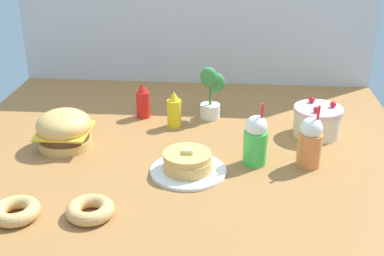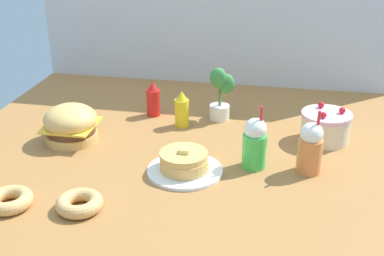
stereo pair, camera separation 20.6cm
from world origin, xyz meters
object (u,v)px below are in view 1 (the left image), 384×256
(layer_cake, at_px, (317,121))
(donut_chocolate, at_px, (90,209))
(orange_float_cup, at_px, (310,142))
(cream_soda_cup, at_px, (256,140))
(ketchup_bottle, at_px, (143,101))
(donut_pink_glaze, at_px, (16,211))
(pancake_stack, at_px, (188,164))
(burger, at_px, (64,130))
(mustard_bottle, at_px, (174,110))
(potted_plant, at_px, (211,90))

(layer_cake, distance_m, donut_chocolate, 1.14)
(orange_float_cup, bearing_deg, cream_soda_cup, 179.54)
(ketchup_bottle, distance_m, cream_soda_cup, 0.70)
(ketchup_bottle, xyz_separation_m, donut_pink_glaze, (-0.29, -0.90, -0.06))
(layer_cake, xyz_separation_m, cream_soda_cup, (-0.29, -0.30, 0.04))
(layer_cake, relative_size, donut_pink_glaze, 1.34)
(pancake_stack, xyz_separation_m, donut_pink_glaze, (-0.56, -0.36, -0.01))
(layer_cake, bearing_deg, ketchup_bottle, 170.31)
(pancake_stack, distance_m, donut_chocolate, 0.45)
(donut_chocolate, bearing_deg, burger, 115.63)
(cream_soda_cup, bearing_deg, donut_pink_glaze, -151.01)
(ketchup_bottle, xyz_separation_m, donut_chocolate, (-0.04, -0.87, -0.06))
(burger, bearing_deg, donut_chocolate, -64.37)
(pancake_stack, bearing_deg, orange_float_cup, 11.51)
(pancake_stack, xyz_separation_m, orange_float_cup, (0.48, 0.10, 0.07))
(burger, distance_m, donut_chocolate, 0.58)
(ketchup_bottle, xyz_separation_m, mustard_bottle, (0.17, -0.10, 0.00))
(burger, xyz_separation_m, layer_cake, (1.12, 0.21, -0.01))
(layer_cake, bearing_deg, potted_plant, 162.59)
(burger, xyz_separation_m, mustard_bottle, (0.45, 0.25, 0.00))
(mustard_bottle, bearing_deg, cream_soda_cup, -42.79)
(pancake_stack, relative_size, layer_cake, 1.36)
(donut_chocolate, bearing_deg, mustard_bottle, 75.20)
(donut_pink_glaze, height_order, donut_chocolate, same)
(burger, height_order, donut_chocolate, burger)
(donut_pink_glaze, bearing_deg, mustard_bottle, 60.38)
(donut_chocolate, height_order, potted_plant, potted_plant)
(donut_pink_glaze, bearing_deg, ketchup_bottle, 72.38)
(cream_soda_cup, distance_m, donut_chocolate, 0.72)
(mustard_bottle, height_order, donut_chocolate, mustard_bottle)
(orange_float_cup, bearing_deg, donut_chocolate, -151.65)
(pancake_stack, relative_size, potted_plant, 1.11)
(layer_cake, relative_size, orange_float_cup, 0.83)
(ketchup_bottle, distance_m, donut_chocolate, 0.88)
(layer_cake, xyz_separation_m, donut_chocolate, (-0.87, -0.73, -0.04))
(layer_cake, xyz_separation_m, donut_pink_glaze, (-1.12, -0.76, -0.04))
(mustard_bottle, distance_m, donut_pink_glaze, 0.92)
(burger, distance_m, ketchup_bottle, 0.46)
(cream_soda_cup, bearing_deg, potted_plant, 113.72)
(pancake_stack, xyz_separation_m, donut_chocolate, (-0.31, -0.33, -0.01))
(burger, distance_m, pancake_stack, 0.59)
(layer_cake, height_order, ketchup_bottle, ketchup_bottle)
(cream_soda_cup, bearing_deg, burger, 173.72)
(donut_pink_glaze, bearing_deg, layer_cake, 34.23)
(donut_pink_glaze, relative_size, donut_chocolate, 1.00)
(orange_float_cup, height_order, potted_plant, potted_plant)
(layer_cake, height_order, donut_pink_glaze, layer_cake)
(ketchup_bottle, xyz_separation_m, orange_float_cup, (0.75, -0.45, 0.02))
(pancake_stack, bearing_deg, ketchup_bottle, 116.34)
(ketchup_bottle, relative_size, donut_chocolate, 1.08)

